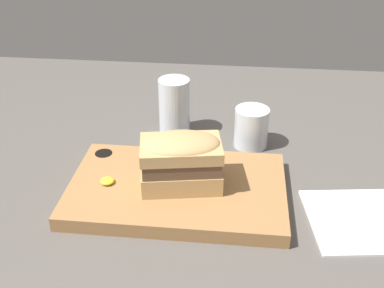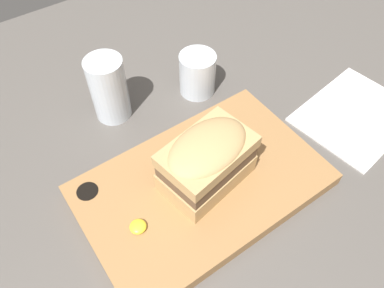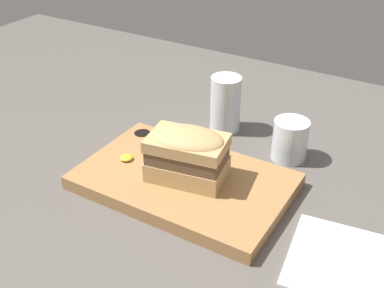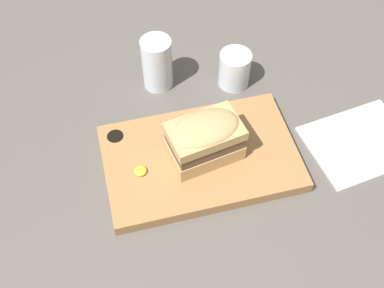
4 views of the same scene
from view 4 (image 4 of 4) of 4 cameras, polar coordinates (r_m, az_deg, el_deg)
dining_table at (r=96.45cm, az=-2.15°, el=-3.11°), size 199.16×129.47×2.00cm
serving_board at (r=95.22cm, az=0.95°, el=-1.69°), size 37.76×23.84×2.65cm
sandwich at (r=90.19cm, az=1.49°, el=0.80°), size 14.91×10.90×9.60cm
mustard_dollop at (r=91.95cm, az=-6.15°, el=-3.19°), size 2.42×2.42×0.97cm
water_glass at (r=106.29cm, az=-4.13°, el=9.19°), size 6.62×6.62×12.34cm
wine_glass at (r=107.73cm, az=5.05°, el=8.67°), size 6.98×6.98×8.32cm
napkin at (r=104.69cm, az=19.31°, el=0.16°), size 23.17×19.30×0.40cm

